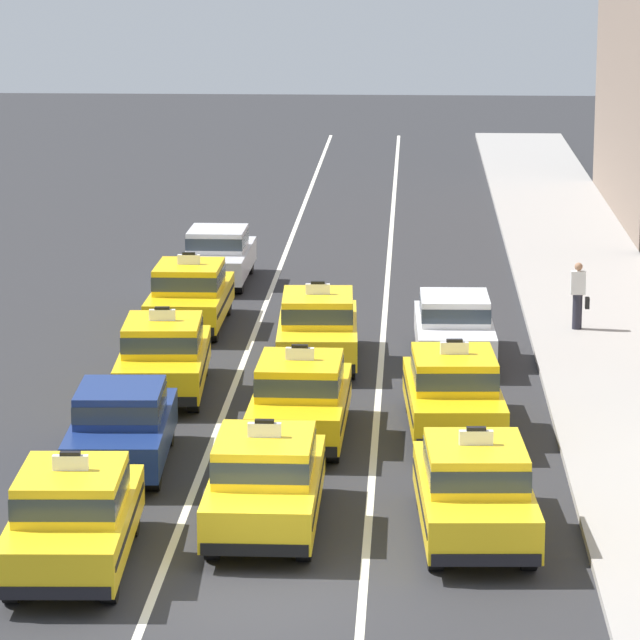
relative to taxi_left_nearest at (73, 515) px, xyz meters
name	(u,v)px	position (x,y,z in m)	size (l,w,h in m)	color
ground_plane	(257,599)	(3.02, -1.20, -0.88)	(160.00, 160.00, 0.00)	#2B2B2D
lane_stripe_left_center	(261,316)	(1.42, 18.80, -0.87)	(0.14, 80.00, 0.01)	silver
lane_stripe_center_right	(384,318)	(4.62, 18.80, -0.87)	(0.14, 80.00, 0.01)	silver
sidewalk_curb	(624,364)	(10.22, 13.80, -0.80)	(4.00, 90.00, 0.15)	#9E9993
taxi_left_nearest	(73,515)	(0.00, 0.00, 0.00)	(2.01, 4.63, 1.96)	black
sedan_left_second	(121,424)	(-0.09, 5.44, -0.03)	(1.96, 4.38, 1.58)	black
taxi_left_third	(163,355)	(-0.03, 10.85, 0.00)	(2.05, 4.65, 1.96)	black
taxi_left_fourth	(190,294)	(-0.24, 17.34, 0.00)	(1.83, 4.57, 1.96)	black
sedan_left_fifth	(218,254)	(-0.14, 23.08, -0.03)	(1.80, 4.31, 1.58)	black
taxi_center_nearest	(265,480)	(2.89, 2.02, 0.00)	(1.83, 4.56, 1.96)	black
taxi_center_second	(300,397)	(3.15, 7.47, 0.00)	(1.88, 4.58, 1.96)	black
taxi_center_third	(318,326)	(3.16, 13.81, 0.00)	(1.98, 4.62, 1.96)	black
taxi_right_nearest	(475,488)	(6.40, 1.74, 0.00)	(2.04, 4.65, 1.96)	black
taxi_right_second	(453,391)	(6.17, 8.10, 0.00)	(2.04, 4.65, 1.96)	black
sedan_right_third	(454,326)	(6.31, 14.18, -0.03)	(1.85, 4.34, 1.58)	black
pedestrian_near_crosswalk	(578,296)	(9.42, 17.10, 0.11)	(0.47, 0.24, 1.67)	#23232D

